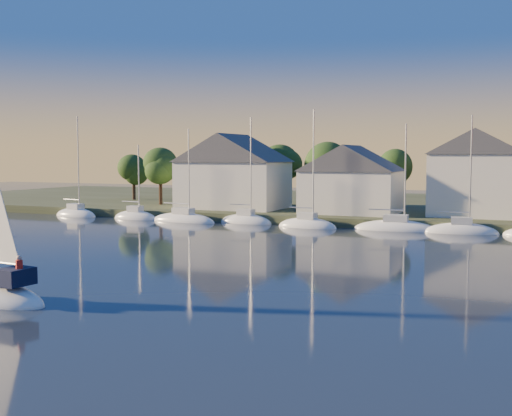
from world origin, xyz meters
The scene contains 8 objects.
ground centered at (0.00, 0.00, 0.00)m, with size 260.00×260.00×0.00m, color black.
shoreline_land centered at (0.00, 75.00, 0.00)m, with size 160.00×50.00×2.00m, color #323A22.
wooden_dock centered at (0.00, 52.00, 0.00)m, with size 120.00×3.00×1.00m, color brown.
clubhouse_west centered at (-22.00, 58.00, 5.93)m, with size 13.65×9.45×9.64m.
clubhouse_centre centered at (-6.00, 57.00, 5.13)m, with size 11.55×8.40×8.08m.
clubhouse_east centered at (8.00, 59.00, 6.00)m, with size 10.50×8.40×9.80m.
tree_line centered at (2.00, 63.00, 7.18)m, with size 93.40×5.40×8.90m.
moored_fleet centered at (4.00, 49.00, 0.10)m, with size 95.50×2.40×12.05m.
Camera 1 is at (13.82, -17.39, 7.85)m, focal length 45.00 mm.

